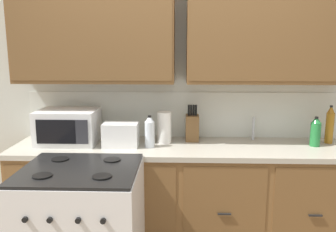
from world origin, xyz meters
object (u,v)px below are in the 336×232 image
paper_towel_roll (164,127)px  bottle_clear (149,132)px  bottle_amber (329,125)px  microwave (68,127)px  bottle_green (315,132)px  toaster (120,135)px  knife_block (192,127)px

paper_towel_roll → bottle_clear: (-0.11, -0.14, -0.00)m
bottle_amber → paper_towel_roll: bearing=-178.4°
paper_towel_roll → microwave: bearing=-176.8°
bottle_amber → microwave: bearing=-177.8°
microwave → bottle_green: microwave is taller
toaster → knife_block: (0.58, 0.20, 0.02)m
bottle_green → bottle_clear: bottle_clear is taller
microwave → knife_block: (1.03, 0.12, -0.02)m
knife_block → bottle_clear: size_ratio=1.20×
toaster → knife_block: 0.61m
paper_towel_roll → bottle_clear: bearing=-128.9°
bottle_clear → knife_block: bearing=32.0°
toaster → paper_towel_roll: size_ratio=1.08×
knife_block → bottle_green: 0.99m
toaster → paper_towel_roll: 0.37m
toaster → bottle_green: bottle_green is taller
bottle_green → bottle_amber: 0.18m
bottle_green → bottle_amber: size_ratio=0.76×
knife_block → bottle_clear: bearing=-148.0°
bottle_green → bottle_clear: 1.33m
microwave → paper_towel_roll: bearing=3.2°
microwave → knife_block: 1.03m
toaster → paper_towel_roll: bearing=19.2°
knife_block → bottle_green: bearing=-7.9°
bottle_clear → bottle_amber: (1.48, 0.18, 0.03)m
paper_towel_roll → bottle_amber: (1.37, 0.04, 0.02)m
knife_block → toaster: bearing=-161.1°
microwave → bottle_amber: bearing=2.2°
paper_towel_roll → bottle_amber: bottle_amber is taller
microwave → bottle_amber: bottle_amber is taller
paper_towel_roll → bottle_amber: bearing=1.6°
bottle_clear → toaster: bearing=175.8°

